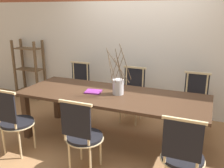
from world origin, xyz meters
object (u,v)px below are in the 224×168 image
book_stack (93,92)px  shelving_rack (29,69)px  dining_table (112,100)px  chair_far_center (195,101)px  chair_near_center (182,155)px  vase_centerpiece (118,86)px

book_stack → shelving_rack: shelving_rack is taller
dining_table → shelving_rack: shelving_rack is taller
dining_table → book_stack: book_stack is taller
chair_far_center → chair_near_center: bearing=90.8°
vase_centerpiece → book_stack: size_ratio=2.97×
vase_centerpiece → dining_table: bearing=-158.7°
dining_table → vase_centerpiece: (0.08, 0.03, 0.21)m
shelving_rack → chair_far_center: bearing=-5.1°
dining_table → chair_far_center: 1.37m
shelving_rack → chair_near_center: bearing=-28.8°
chair_near_center → shelving_rack: size_ratio=0.74×
chair_near_center → vase_centerpiece: 1.38m
vase_centerpiece → chair_near_center: bearing=-39.6°
chair_far_center → shelving_rack: bearing=-5.1°
chair_far_center → dining_table: bearing=37.0°
chair_near_center → shelving_rack: shelving_rack is taller
chair_far_center → vase_centerpiece: size_ratio=1.27×
chair_near_center → chair_far_center: bearing=90.8°
chair_far_center → shelving_rack: (-3.54, 0.32, 0.13)m
chair_far_center → shelving_rack: shelving_rack is taller
chair_near_center → book_stack: bearing=150.6°
vase_centerpiece → shelving_rack: 2.77m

